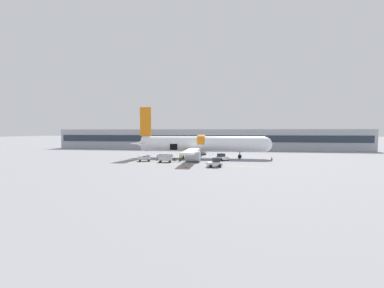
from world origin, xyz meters
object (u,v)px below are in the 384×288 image
baggage_cart_queued (166,160)px  ground_crew_driver (180,157)px  airplane (199,144)px  baggage_cart_empty (145,159)px  ground_crew_loader_a (182,157)px  suitcase_on_tarmac_upright (175,159)px  baggage_tug_lead (222,157)px  baggage_tug_mid (215,163)px  baggage_cart_loading (165,157)px  ground_crew_loader_b (184,155)px

baggage_cart_queued → ground_crew_driver: 3.16m
airplane → baggage_cart_empty: bearing=-143.9°
ground_crew_loader_a → ground_crew_driver: ground_crew_loader_a is taller
suitcase_on_tarmac_upright → airplane: bearing=51.6°
baggage_tug_lead → ground_crew_driver: bearing=-160.4°
ground_crew_loader_a → ground_crew_driver: 1.53m
ground_crew_loader_a → baggage_tug_mid: bearing=-48.6°
baggage_cart_loading → baggage_cart_empty: bearing=-138.6°
ground_crew_loader_b → baggage_cart_queued: bearing=-113.9°
ground_crew_loader_a → ground_crew_driver: (-0.14, -1.53, -0.02)m
baggage_cart_empty → baggage_tug_mid: bearing=-22.1°
baggage_cart_queued → suitcase_on_tarmac_upright: (1.19, 2.90, -0.23)m
baggage_cart_empty → suitcase_on_tarmac_upright: baggage_cart_empty is taller
baggage_tug_mid → ground_crew_loader_a: size_ratio=1.77×
baggage_cart_queued → baggage_tug_lead: bearing=23.8°
airplane → ground_crew_driver: 7.92m
baggage_tug_mid → baggage_cart_loading: baggage_tug_mid is taller
baggage_tug_mid → baggage_cart_loading: (-11.13, 8.93, -0.09)m
baggage_tug_mid → airplane: bearing=107.0°
baggage_tug_lead → ground_crew_loader_a: 8.46m
airplane → suitcase_on_tarmac_upright: airplane is taller
ground_crew_loader_b → ground_crew_driver: (-0.02, -3.93, -0.14)m
airplane → ground_crew_driver: bearing=-115.3°
baggage_cart_queued → baggage_tug_mid: bearing=-25.9°
baggage_tug_lead → baggage_tug_mid: baggage_tug_mid is taller
ground_crew_loader_b → ground_crew_loader_a: bearing=-87.2°
baggage_tug_lead → baggage_cart_queued: 12.03m
baggage_cart_queued → ground_crew_driver: size_ratio=2.34×
baggage_tug_lead → ground_crew_driver: (-8.47, -3.01, 0.20)m
airplane → baggage_cart_queued: airplane is taller
baggage_tug_lead → baggage_cart_queued: baggage_tug_lead is taller
baggage_tug_mid → baggage_cart_queued: 11.01m
baggage_tug_lead → baggage_cart_queued: (-11.01, -4.85, -0.13)m
ground_crew_loader_a → baggage_cart_loading: bearing=169.3°
airplane → baggage_cart_empty: 13.18m
baggage_tug_lead → airplane: bearing=143.7°
suitcase_on_tarmac_upright → ground_crew_driver: bearing=-37.9°
baggage_tug_lead → suitcase_on_tarmac_upright: baggage_tug_lead is taller
baggage_cart_loading → suitcase_on_tarmac_upright: bearing=-26.6°
baggage_cart_empty → baggage_tug_lead: bearing=13.5°
baggage_cart_loading → baggage_cart_queued: (1.23, -4.11, -0.09)m
ground_crew_driver → baggage_cart_loading: bearing=149.0°
baggage_tug_lead → ground_crew_loader_a: (-8.33, -1.48, 0.22)m
ground_crew_loader_b → baggage_tug_lead: bearing=-6.2°
airplane → suitcase_on_tarmac_upright: 7.93m
airplane → baggage_tug_mid: size_ratio=11.38×
ground_crew_driver → airplane: bearing=64.7°
baggage_tug_mid → baggage_cart_queued: size_ratio=0.78×
baggage_tug_mid → ground_crew_driver: (-7.36, 6.66, 0.15)m
baggage_tug_mid → baggage_cart_empty: baggage_tug_mid is taller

